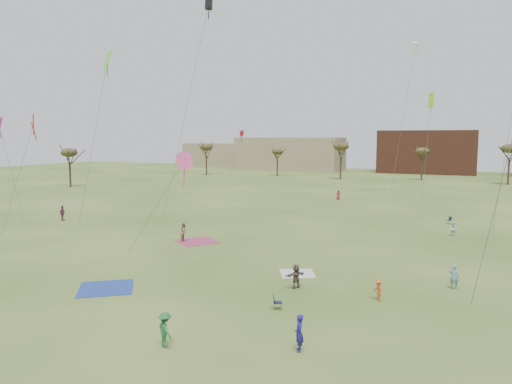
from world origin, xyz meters
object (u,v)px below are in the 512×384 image
at_px(flyer_near_center, 165,330).
at_px(camp_chair_center, 277,305).
at_px(flyer_near_right, 299,333).
at_px(camp_chair_right, 449,222).

height_order(flyer_near_center, camp_chair_center, flyer_near_center).
bearing_deg(flyer_near_right, flyer_near_center, -91.46).
bearing_deg(camp_chair_center, flyer_near_right, -174.97).
xyz_separation_m(flyer_near_center, camp_chair_right, (11.04, 41.78, -0.62)).
distance_m(flyer_near_right, camp_chair_center, 5.72).
relative_size(flyer_near_center, camp_chair_right, 2.02).
xyz_separation_m(flyer_near_right, camp_chair_right, (4.90, 39.52, -0.65)).
height_order(flyer_near_center, flyer_near_right, flyer_near_right).
height_order(camp_chair_center, camp_chair_right, same).
height_order(flyer_near_right, camp_chair_right, flyer_near_right).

